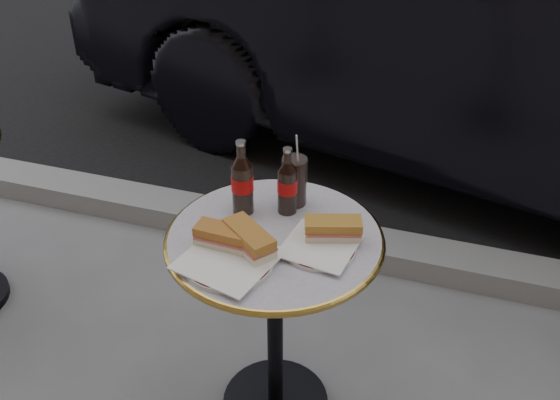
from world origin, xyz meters
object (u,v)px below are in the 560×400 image
(bistro_table, at_px, (275,329))
(plate_left, at_px, (229,262))
(parked_car, at_px, (530,20))
(cola_bottle_left, at_px, (242,177))
(cola_glass, at_px, (294,181))
(plate_right, at_px, (320,248))
(cola_bottle_right, at_px, (287,181))

(bistro_table, distance_m, plate_left, 0.41)
(bistro_table, xyz_separation_m, parked_car, (0.68, 2.03, 0.44))
(cola_bottle_left, relative_size, cola_glass, 1.51)
(plate_left, height_order, plate_right, plate_left)
(cola_bottle_left, bearing_deg, plate_right, -22.61)
(plate_right, bearing_deg, cola_bottle_left, 157.39)
(bistro_table, xyz_separation_m, plate_left, (-0.08, -0.16, 0.37))
(plate_right, height_order, cola_bottle_right, cola_bottle_right)
(plate_right, relative_size, cola_bottle_left, 0.85)
(plate_left, height_order, cola_glass, cola_glass)
(plate_right, bearing_deg, cola_bottle_right, 133.04)
(cola_bottle_right, distance_m, cola_glass, 0.06)
(plate_left, bearing_deg, bistro_table, 64.08)
(cola_glass, xyz_separation_m, parked_car, (0.68, 1.86, -0.01))
(cola_bottle_left, xyz_separation_m, cola_glass, (0.13, 0.09, -0.04))
(plate_right, distance_m, parked_car, 2.13)
(cola_bottle_right, xyz_separation_m, cola_glass, (0.01, 0.05, -0.03))
(plate_left, distance_m, cola_glass, 0.35)
(cola_glass, bearing_deg, bistro_table, -91.45)
(cola_bottle_left, bearing_deg, bistro_table, -34.35)
(plate_left, bearing_deg, plate_right, 31.88)
(plate_right, distance_m, cola_bottle_right, 0.23)
(cola_glass, bearing_deg, cola_bottle_left, -146.16)
(plate_left, distance_m, parked_car, 2.32)
(cola_bottle_left, distance_m, cola_glass, 0.16)
(plate_right, xyz_separation_m, cola_glass, (-0.13, 0.20, 0.07))
(cola_bottle_left, distance_m, parked_car, 2.11)
(cola_bottle_right, bearing_deg, parked_car, 70.17)
(bistro_table, bearing_deg, cola_glass, 88.55)
(plate_left, relative_size, plate_right, 1.21)
(cola_bottle_left, xyz_separation_m, parked_car, (0.81, 1.94, -0.05))
(plate_left, relative_size, parked_car, 0.05)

